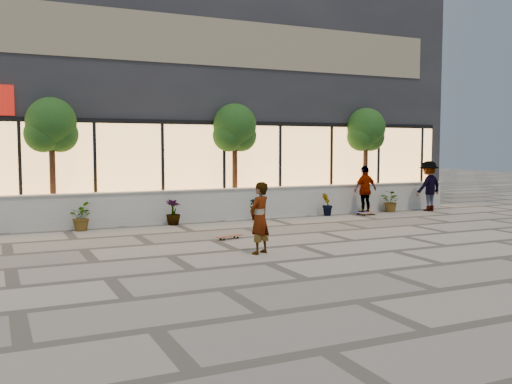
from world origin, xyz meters
name	(u,v)px	position (x,y,z in m)	size (l,w,h in m)	color
ground	(267,263)	(0.00, 0.00, 0.00)	(80.00, 80.00, 0.00)	gray
planter_wall	(171,206)	(0.00, 7.00, 0.52)	(22.00, 0.42, 1.04)	silver
retail_building	(131,101)	(0.00, 12.49, 4.25)	(24.00, 9.17, 8.50)	#222327
shrub_c	(80,217)	(-2.90, 6.45, 0.41)	(0.73, 0.63, 0.81)	#1A3A12
shrub_d	(173,212)	(-0.10, 6.45, 0.41)	(0.45, 0.45, 0.81)	#1A3A12
shrub_e	(255,208)	(2.70, 6.45, 0.41)	(0.43, 0.29, 0.81)	#1A3A12
shrub_f	(327,204)	(5.50, 6.45, 0.41)	(0.45, 0.36, 0.81)	#1A3A12
shrub_g	(391,201)	(8.30, 6.45, 0.41)	(0.73, 0.63, 0.81)	#1A3A12
tree_midwest	(51,128)	(-3.50, 7.70, 2.99)	(1.60, 1.50, 3.92)	#4D291B
tree_mideast	(235,131)	(2.50, 7.70, 2.99)	(1.60, 1.50, 3.92)	#4D291B
tree_east	(366,132)	(8.00, 7.70, 2.99)	(1.60, 1.50, 3.92)	#4D291B
skater_center	(260,218)	(0.30, 1.01, 0.82)	(0.60, 0.39, 1.64)	white
skater_right_near	(365,190)	(7.00, 6.30, 0.87)	(1.03, 0.43, 1.75)	silver
skater_right_far	(429,186)	(9.80, 6.16, 0.94)	(1.22, 0.70, 1.89)	maroon
skateboard_center	(229,236)	(0.44, 3.18, 0.08)	(0.80, 0.43, 0.09)	brown
skateboard_right_near	(368,213)	(6.90, 5.95, 0.07)	(0.70, 0.23, 0.08)	olive
skateboard_right_far	(364,212)	(6.91, 6.20, 0.08)	(0.78, 0.24, 0.09)	#59437B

